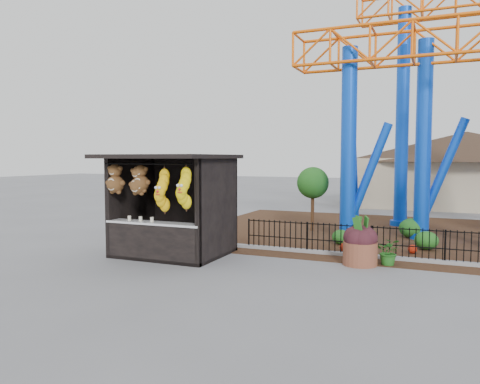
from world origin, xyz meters
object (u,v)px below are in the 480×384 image
at_px(prize_booth, 168,206).
at_px(terracotta_planter, 360,253).
at_px(potted_plant, 389,252).
at_px(roller_coaster, 459,66).

relative_size(prize_booth, terracotta_planter, 3.65).
xyz_separation_m(terracotta_planter, potted_plant, (0.76, 0.27, 0.06)).
bearing_deg(prize_booth, roller_coaster, 42.07).
height_order(roller_coaster, terracotta_planter, roller_coaster).
bearing_deg(roller_coaster, terracotta_planter, -111.97).
distance_m(roller_coaster, potted_plant, 8.68).
bearing_deg(potted_plant, roller_coaster, 76.46).
xyz_separation_m(prize_booth, terracotta_planter, (5.62, 1.10, -1.23)).
relative_size(roller_coaster, potted_plant, 14.12).
distance_m(prize_booth, roller_coaster, 12.00).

